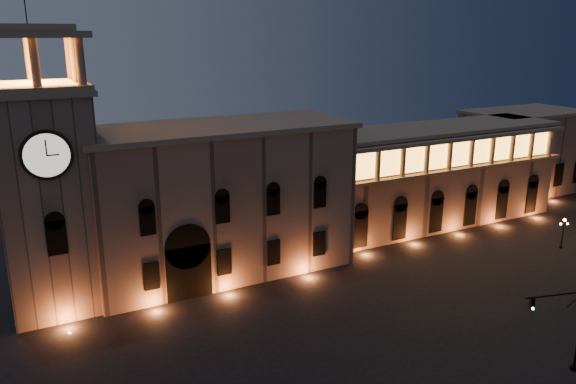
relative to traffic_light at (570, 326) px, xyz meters
The scene contains 7 objects.
ground 20.15m from the traffic_light, 144.01° to the left, with size 160.00×160.00×0.00m, color black.
government_building 38.30m from the traffic_light, 118.26° to the left, with size 30.80×12.80×17.60m.
clock_tower 49.54m from the traffic_light, 138.22° to the left, with size 9.80×9.80×32.40m.
colonnade_wing 39.08m from the traffic_light, 65.64° to the left, with size 40.60×11.50×14.50m.
secondary_building 59.21m from the traffic_light, 44.66° to the left, with size 20.00×12.00×14.00m, color #765E4B.
traffic_light is the anchor object (origin of this frame).
street_lamp_near 31.05m from the traffic_light, 37.89° to the left, with size 1.35×0.67×4.14m.
Camera 1 is at (-23.95, -37.68, 27.73)m, focal length 35.00 mm.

